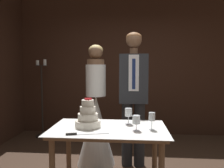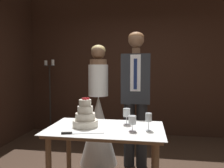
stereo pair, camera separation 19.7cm
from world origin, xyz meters
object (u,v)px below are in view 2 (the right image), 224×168
(wine_glass_middle, at_px, (132,121))
(bride, at_px, (98,121))
(groom, at_px, (136,92))
(cake_table, at_px, (106,138))
(candle_stand, at_px, (50,102))
(tiered_cake, at_px, (85,117))
(cake_knife, at_px, (74,133))
(wine_glass_near, at_px, (149,118))
(wine_glass_far, at_px, (127,113))

(wine_glass_middle, distance_m, bride, 1.10)
(bride, relative_size, groom, 0.91)
(cake_table, bearing_deg, candle_stand, 127.60)
(tiered_cake, bearing_deg, cake_table, -0.63)
(cake_knife, xyz_separation_m, candle_stand, (-1.29, 2.26, -0.08))
(wine_glass_middle, distance_m, groom, 0.94)
(cake_knife, bearing_deg, wine_glass_middle, 4.95)
(bride, height_order, candle_stand, bride)
(tiered_cake, bearing_deg, groom, 60.03)
(cake_table, relative_size, cake_knife, 3.02)
(tiered_cake, height_order, groom, groom)
(cake_knife, distance_m, wine_glass_middle, 0.56)
(candle_stand, bearing_deg, cake_knife, -60.20)
(wine_glass_near, distance_m, wine_glass_middle, 0.16)
(cake_table, xyz_separation_m, tiered_cake, (-0.22, 0.00, 0.21))
(bride, bearing_deg, wine_glass_near, -51.18)
(tiered_cake, bearing_deg, wine_glass_middle, -9.94)
(wine_glass_near, height_order, bride, bride)
(tiered_cake, xyz_separation_m, candle_stand, (-1.32, 2.00, -0.18))
(cake_table, bearing_deg, groom, 72.44)
(cake_table, bearing_deg, tiered_cake, 179.37)
(wine_glass_near, relative_size, wine_glass_middle, 1.15)
(bride, bearing_deg, wine_glass_far, -55.40)
(wine_glass_near, distance_m, groom, 0.90)
(cake_table, bearing_deg, cake_knife, -133.26)
(tiered_cake, bearing_deg, wine_glass_near, -3.28)
(tiered_cake, distance_m, wine_glass_middle, 0.50)
(cake_table, xyz_separation_m, bride, (-0.26, 0.83, -0.04))
(cake_knife, bearing_deg, tiered_cake, 69.93)
(cake_table, xyz_separation_m, candle_stand, (-1.54, 2.00, 0.03))
(wine_glass_far, height_order, bride, bride)
(cake_knife, height_order, bride, bride)
(candle_stand, bearing_deg, groom, -32.86)
(wine_glass_middle, relative_size, wine_glass_far, 0.86)
(cake_knife, bearing_deg, cake_table, 33.14)
(wine_glass_far, height_order, groom, groom)
(cake_table, height_order, wine_glass_middle, wine_glass_middle)
(cake_knife, relative_size, wine_glass_far, 2.23)
(wine_glass_middle, height_order, candle_stand, candle_stand)
(wine_glass_far, xyz_separation_m, candle_stand, (-1.74, 1.84, -0.19))
(cake_knife, height_order, wine_glass_middle, wine_glass_middle)
(cake_knife, xyz_separation_m, bride, (-0.02, 1.10, -0.15))
(cake_knife, relative_size, bride, 0.23)
(cake_knife, distance_m, groom, 1.24)
(wine_glass_far, xyz_separation_m, groom, (0.06, 0.67, 0.16))
(wine_glass_near, bearing_deg, candle_stand, 134.16)
(wine_glass_middle, bearing_deg, cake_table, 163.22)
(wine_glass_near, distance_m, wine_glass_far, 0.30)
(bride, xyz_separation_m, groom, (0.53, -0.00, 0.42))
(wine_glass_far, bearing_deg, groom, 84.72)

